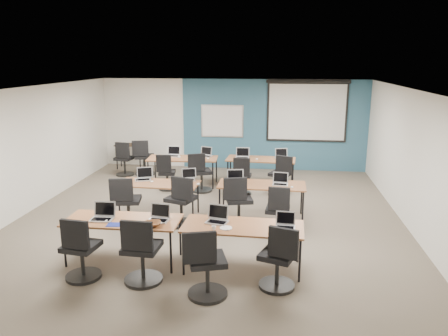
# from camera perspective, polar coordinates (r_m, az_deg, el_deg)

# --- Properties ---
(floor) EXTENTS (8.00, 9.00, 0.02)m
(floor) POSITION_cam_1_polar(r_m,az_deg,el_deg) (9.26, -1.96, -6.63)
(floor) COLOR #6B6354
(floor) RESTS_ON ground
(ceiling) EXTENTS (8.00, 9.00, 0.02)m
(ceiling) POSITION_cam_1_polar(r_m,az_deg,el_deg) (8.69, -2.11, 10.28)
(ceiling) COLOR white
(ceiling) RESTS_ON ground
(wall_back) EXTENTS (8.00, 0.04, 2.70)m
(wall_back) POSITION_cam_1_polar(r_m,az_deg,el_deg) (13.27, 1.09, 5.73)
(wall_back) COLOR beige
(wall_back) RESTS_ON ground
(wall_front) EXTENTS (8.00, 0.04, 2.70)m
(wall_front) POSITION_cam_1_polar(r_m,az_deg,el_deg) (4.70, -10.99, -10.35)
(wall_front) COLOR beige
(wall_front) RESTS_ON ground
(wall_left) EXTENTS (0.04, 9.00, 2.70)m
(wall_left) POSITION_cam_1_polar(r_m,az_deg,el_deg) (10.30, -24.59, 2.02)
(wall_left) COLOR beige
(wall_left) RESTS_ON ground
(wall_right) EXTENTS (0.04, 9.00, 2.70)m
(wall_right) POSITION_cam_1_polar(r_m,az_deg,el_deg) (9.14, 23.55, 0.74)
(wall_right) COLOR beige
(wall_right) RESTS_ON ground
(blue_accent_panel) EXTENTS (5.50, 0.04, 2.70)m
(blue_accent_panel) POSITION_cam_1_polar(r_m,az_deg,el_deg) (13.17, 6.52, 5.58)
(blue_accent_panel) COLOR #3D5977
(blue_accent_panel) RESTS_ON wall_back
(whiteboard) EXTENTS (1.28, 0.03, 0.98)m
(whiteboard) POSITION_cam_1_polar(r_m,az_deg,el_deg) (13.22, -0.24, 6.14)
(whiteboard) COLOR silver
(whiteboard) RESTS_ON wall_back
(projector_screen) EXTENTS (2.40, 0.10, 1.82)m
(projector_screen) POSITION_cam_1_polar(r_m,az_deg,el_deg) (13.06, 10.79, 7.72)
(projector_screen) COLOR black
(projector_screen) RESTS_ON wall_back
(training_table_front_left) EXTENTS (1.87, 0.78, 0.73)m
(training_table_front_left) POSITION_cam_1_polar(r_m,az_deg,el_deg) (7.36, -13.07, -6.88)
(training_table_front_left) COLOR olive
(training_table_front_left) RESTS_ON floor
(training_table_front_right) EXTENTS (1.90, 0.79, 0.73)m
(training_table_front_right) POSITION_cam_1_polar(r_m,az_deg,el_deg) (6.93, 2.46, -7.85)
(training_table_front_right) COLOR brown
(training_table_front_right) RESTS_ON floor
(training_table_mid_left) EXTENTS (1.69, 0.70, 0.73)m
(training_table_mid_left) POSITION_cam_1_polar(r_m,az_deg,el_deg) (9.33, -8.51, -2.21)
(training_table_mid_left) COLOR #946137
(training_table_mid_left) RESTS_ON floor
(training_table_mid_right) EXTENTS (1.82, 0.76, 0.73)m
(training_table_mid_right) POSITION_cam_1_polar(r_m,az_deg,el_deg) (9.17, 4.95, -2.38)
(training_table_mid_right) COLOR #A97A46
(training_table_mid_right) RESTS_ON floor
(training_table_back_left) EXTENTS (1.83, 0.76, 0.73)m
(training_table_back_left) POSITION_cam_1_polar(r_m,az_deg,el_deg) (11.60, -5.42, 1.12)
(training_table_back_left) COLOR brown
(training_table_back_left) RESTS_ON floor
(training_table_back_right) EXTENTS (1.79, 0.75, 0.73)m
(training_table_back_right) POSITION_cam_1_polar(r_m,az_deg,el_deg) (11.49, 4.83, 1.00)
(training_table_back_right) COLOR brown
(training_table_back_right) RESTS_ON floor
(laptop_0) EXTENTS (0.36, 0.30, 0.27)m
(laptop_0) POSITION_cam_1_polar(r_m,az_deg,el_deg) (7.43, -15.55, -5.95)
(laptop_0) COLOR silver
(laptop_0) RESTS_ON training_table_front_left
(mouse_0) EXTENTS (0.08, 0.11, 0.03)m
(mouse_0) POSITION_cam_1_polar(r_m,az_deg,el_deg) (7.31, -15.11, -6.71)
(mouse_0) COLOR white
(mouse_0) RESTS_ON training_table_front_left
(task_chair_0) EXTENTS (0.54, 0.54, 1.02)m
(task_chair_0) POSITION_cam_1_polar(r_m,az_deg,el_deg) (7.04, -18.23, -10.58)
(task_chair_0) COLOR black
(task_chair_0) RESTS_ON floor
(laptop_1) EXTENTS (0.33, 0.28, 0.25)m
(laptop_1) POSITION_cam_1_polar(r_m,az_deg,el_deg) (7.19, -8.48, -6.26)
(laptop_1) COLOR silver
(laptop_1) RESTS_ON training_table_front_left
(mouse_1) EXTENTS (0.06, 0.09, 0.03)m
(mouse_1) POSITION_cam_1_polar(r_m,az_deg,el_deg) (7.05, -8.24, -7.12)
(mouse_1) COLOR white
(mouse_1) RESTS_ON training_table_front_left
(task_chair_1) EXTENTS (0.58, 0.58, 1.05)m
(task_chair_1) POSITION_cam_1_polar(r_m,az_deg,el_deg) (6.70, -10.74, -11.21)
(task_chair_1) COLOR black
(task_chair_1) RESTS_ON floor
(laptop_2) EXTENTS (0.34, 0.29, 0.26)m
(laptop_2) POSITION_cam_1_polar(r_m,az_deg,el_deg) (7.05, -0.87, -6.53)
(laptop_2) COLOR silver
(laptop_2) RESTS_ON training_table_front_right
(mouse_2) EXTENTS (0.06, 0.09, 0.03)m
(mouse_2) POSITION_cam_1_polar(r_m,az_deg,el_deg) (6.74, 0.57, -8.01)
(mouse_2) COLOR white
(mouse_2) RESTS_ON training_table_front_right
(task_chair_2) EXTENTS (0.58, 0.57, 1.05)m
(task_chair_2) POSITION_cam_1_polar(r_m,az_deg,el_deg) (6.23, -2.41, -13.02)
(task_chair_2) COLOR black
(task_chair_2) RESTS_ON floor
(laptop_3) EXTENTS (0.30, 0.26, 0.23)m
(laptop_3) POSITION_cam_1_polar(r_m,az_deg,el_deg) (6.89, 8.03, -7.21)
(laptop_3) COLOR #B9B9BF
(laptop_3) RESTS_ON training_table_front_right
(mouse_3) EXTENTS (0.07, 0.11, 0.04)m
(mouse_3) POSITION_cam_1_polar(r_m,az_deg,el_deg) (6.75, 8.63, -8.10)
(mouse_3) COLOR white
(mouse_3) RESTS_ON training_table_front_right
(task_chair_3) EXTENTS (0.55, 0.53, 1.01)m
(task_chair_3) POSITION_cam_1_polar(r_m,az_deg,el_deg) (6.49, 7.14, -12.16)
(task_chair_3) COLOR black
(task_chair_3) RESTS_ON floor
(laptop_4) EXTENTS (0.34, 0.29, 0.26)m
(laptop_4) POSITION_cam_1_polar(r_m,az_deg,el_deg) (9.60, -10.45, -1.13)
(laptop_4) COLOR #A9A9AE
(laptop_4) RESTS_ON training_table_mid_left
(mouse_4) EXTENTS (0.09, 0.11, 0.03)m
(mouse_4) POSITION_cam_1_polar(r_m,az_deg,el_deg) (9.39, -9.39, -1.76)
(mouse_4) COLOR white
(mouse_4) RESTS_ON training_table_mid_left
(task_chair_4) EXTENTS (0.56, 0.56, 1.04)m
(task_chair_4) POSITION_cam_1_polar(r_m,az_deg,el_deg) (8.93, -12.58, -4.84)
(task_chair_4) COLOR black
(task_chair_4) RESTS_ON floor
(laptop_5) EXTENTS (0.31, 0.26, 0.24)m
(laptop_5) POSITION_cam_1_polar(r_m,az_deg,el_deg) (9.46, -4.70, -1.19)
(laptop_5) COLOR #AEAEBD
(laptop_5) RESTS_ON training_table_mid_left
(mouse_5) EXTENTS (0.07, 0.10, 0.04)m
(mouse_5) POSITION_cam_1_polar(r_m,az_deg,el_deg) (9.11, -3.39, -2.09)
(mouse_5) COLOR white
(mouse_5) RESTS_ON training_table_mid_left
(task_chair_5) EXTENTS (0.60, 0.58, 1.05)m
(task_chair_5) POSITION_cam_1_polar(r_m,az_deg,el_deg) (8.79, -5.57, -4.81)
(task_chair_5) COLOR black
(task_chair_5) RESTS_ON floor
(laptop_6) EXTENTS (0.35, 0.30, 0.27)m
(laptop_6) POSITION_cam_1_polar(r_m,az_deg,el_deg) (9.22, 1.42, -1.52)
(laptop_6) COLOR #A3A3AC
(laptop_6) RESTS_ON training_table_mid_right
(mouse_6) EXTENTS (0.08, 0.10, 0.03)m
(mouse_6) POSITION_cam_1_polar(r_m,az_deg,el_deg) (9.01, 2.78, -2.27)
(mouse_6) COLOR white
(mouse_6) RESTS_ON training_table_mid_right
(task_chair_6) EXTENTS (0.57, 0.57, 1.04)m
(task_chair_6) POSITION_cam_1_polar(r_m,az_deg,el_deg) (8.75, 1.84, -4.87)
(task_chair_6) COLOR black
(task_chair_6) RESTS_ON floor
(laptop_7) EXTENTS (0.32, 0.27, 0.24)m
(laptop_7) POSITION_cam_1_polar(r_m,az_deg,el_deg) (9.16, 7.38, -1.78)
(laptop_7) COLOR silver
(laptop_7) RESTS_ON training_table_mid_right
(mouse_7) EXTENTS (0.06, 0.10, 0.03)m
(mouse_7) POSITION_cam_1_polar(r_m,az_deg,el_deg) (8.99, 8.87, -2.47)
(mouse_7) COLOR white
(mouse_7) RESTS_ON training_table_mid_right
(task_chair_7) EXTENTS (0.50, 0.50, 0.98)m
(task_chair_7) POSITION_cam_1_polar(r_m,az_deg,el_deg) (8.40, 7.04, -6.01)
(task_chair_7) COLOR black
(task_chair_7) RESTS_ON floor
(laptop_8) EXTENTS (0.34, 0.29, 0.26)m
(laptop_8) POSITION_cam_1_polar(r_m,az_deg,el_deg) (11.83, -6.65, 1.87)
(laptop_8) COLOR silver
(laptop_8) RESTS_ON training_table_back_left
(mouse_8) EXTENTS (0.10, 0.12, 0.04)m
(mouse_8) POSITION_cam_1_polar(r_m,az_deg,el_deg) (11.64, -5.84, 1.44)
(mouse_8) COLOR white
(mouse_8) RESTS_ON training_table_back_left
(task_chair_8) EXTENTS (0.46, 0.46, 0.95)m
(task_chair_8) POSITION_cam_1_polar(r_m,az_deg,el_deg) (11.23, -7.54, -0.94)
(task_chair_8) COLOR black
(task_chair_8) RESTS_ON floor
(laptop_9) EXTENTS (0.32, 0.28, 0.25)m
(laptop_9) POSITION_cam_1_polar(r_m,az_deg,el_deg) (11.74, -2.38, 1.85)
(laptop_9) COLOR #B9B9BD
(laptop_9) RESTS_ON training_table_back_left
(mouse_9) EXTENTS (0.09, 0.11, 0.03)m
(mouse_9) POSITION_cam_1_polar(r_m,az_deg,el_deg) (11.41, -2.09, 1.24)
(mouse_9) COLOR white
(mouse_9) RESTS_ON training_table_back_left
(task_chair_9) EXTENTS (0.57, 0.53, 1.01)m
(task_chair_9) POSITION_cam_1_polar(r_m,az_deg,el_deg) (10.99, -3.11, -1.00)
(task_chair_9) COLOR black
(task_chair_9) RESTS_ON floor
(laptop_10) EXTENTS (0.35, 0.30, 0.27)m
(laptop_10) POSITION_cam_1_polar(r_m,az_deg,el_deg) (11.52, 2.42, 1.64)
(laptop_10) COLOR #AEAEAE
(laptop_10) RESTS_ON training_table_back_right
(mouse_10) EXTENTS (0.06, 0.10, 0.03)m
(mouse_10) POSITION_cam_1_polar(r_m,az_deg,el_deg) (11.38, 4.31, 1.17)
(mouse_10) COLOR white
(mouse_10) RESTS_ON training_table_back_right
(task_chair_10) EXTENTS (0.50, 0.50, 0.98)m
(task_chair_10) POSITION_cam_1_polar(r_m,az_deg,el_deg) (10.69, 2.30, -1.53)
(task_chair_10) COLOR black
(task_chair_10) RESTS_ON floor
(laptop_11) EXTENTS (0.33, 0.28, 0.25)m
(laptop_11) POSITION_cam_1_polar(r_m,az_deg,el_deg) (11.60, 7.49, 1.59)
(laptop_11) COLOR #A1A1A9
(laptop_11) RESTS_ON training_table_back_right
(mouse_11) EXTENTS (0.08, 0.11, 0.03)m
(mouse_11) POSITION_cam_1_polar(r_m,az_deg,el_deg) (11.38, 8.37, 1.06)
(mouse_11) COLOR white
(mouse_11) RESTS_ON training_table_back_right
(task_chair_11) EXTENTS (0.56, 0.52, 1.00)m
(task_chair_11) POSITION_cam_1_polar(r_m,az_deg,el_deg) (10.88, 7.44, -1.29)
(task_chair_11) COLOR black
(task_chair_11) RESTS_ON floor
(blue_mousepad) EXTENTS (0.24, 0.21, 0.01)m
(blue_mousepad) POSITION_cam_1_polar(r_m,az_deg,el_deg) (7.15, -14.15, -7.18)
(blue_mousepad) COLOR navy
(blue_mousepad) RESTS_ON training_table_front_left
(snack_bowl) EXTENTS (0.37, 0.37, 0.08)m
(snack_bowl) POSITION_cam_1_polar(r_m,az_deg,el_deg) (6.97, -9.31, -7.17)
(snack_bowl) COLOR brown
(snack_bowl) RESTS_ON training_table_front_left
(snack_plate) EXTENTS (0.20, 0.20, 0.01)m
(snack_plate) POSITION_cam_1_polar(r_m,az_deg,el_deg) (6.80, 0.26, -7.84)
(snack_plate) COLOR white
(snack_plate) RESTS_ON training_table_front_right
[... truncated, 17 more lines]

